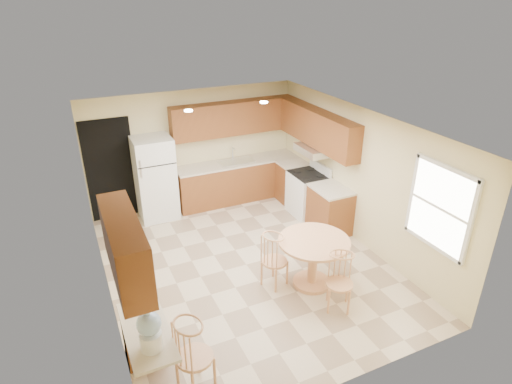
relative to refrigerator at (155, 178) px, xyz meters
name	(u,v)px	position (x,y,z in m)	size (l,w,h in m)	color
floor	(246,265)	(0.95, -2.40, -0.86)	(5.50, 5.50, 0.00)	#C9B392
ceiling	(245,125)	(0.95, -2.40, 1.64)	(4.50, 5.50, 0.02)	white
wall_back	(194,148)	(0.95, 0.35, 0.39)	(4.50, 0.02, 2.50)	beige
wall_front	(347,303)	(0.95, -5.15, 0.39)	(4.50, 0.02, 2.50)	beige
wall_left	(99,230)	(-1.30, -2.40, 0.39)	(0.02, 5.50, 2.50)	beige
wall_right	(359,177)	(3.20, -2.40, 0.39)	(0.02, 5.50, 2.50)	beige
doorway	(111,170)	(-0.80, 0.34, 0.19)	(0.90, 0.02, 2.10)	black
base_cab_back	(238,181)	(1.83, 0.05, -0.42)	(2.75, 0.60, 0.87)	brown
counter_back	(237,162)	(1.83, 0.05, 0.03)	(2.75, 0.63, 0.04)	beige
base_cab_right_a	(293,183)	(2.90, -0.54, -0.42)	(0.60, 0.59, 0.87)	brown
counter_right_a	(294,164)	(2.90, -0.54, 0.03)	(0.63, 0.59, 0.04)	beige
base_cab_right_b	(330,210)	(2.90, -2.00, -0.42)	(0.60, 0.80, 0.87)	brown
counter_right_b	(331,189)	(2.90, -2.00, 0.03)	(0.63, 0.80, 0.04)	beige
upper_cab_back	(234,118)	(1.83, 0.19, 0.99)	(2.75, 0.33, 0.70)	brown
upper_cab_right	(318,128)	(3.04, -1.19, 0.99)	(0.33, 2.42, 0.70)	brown
upper_cab_left	(125,248)	(-1.13, -4.00, 0.99)	(0.33, 1.40, 0.70)	brown
sink	(236,161)	(1.80, 0.05, 0.05)	(0.78, 0.44, 0.01)	silver
range_hood	(313,150)	(2.95, -1.22, 0.56)	(0.50, 0.76, 0.14)	silver
desk_pedestal	(144,335)	(-1.05, -3.72, -0.50)	(0.48, 0.42, 0.72)	brown
desk_top	(147,331)	(-1.05, -4.10, -0.11)	(0.50, 1.20, 0.04)	beige
window	(440,208)	(3.18, -4.25, 0.64)	(0.06, 1.12, 1.30)	white
can_light_a	(189,111)	(0.45, -1.20, 1.63)	(0.14, 0.14, 0.02)	white
can_light_b	(264,102)	(1.85, -1.20, 1.63)	(0.14, 0.14, 0.02)	white
refrigerator	(155,178)	(0.00, 0.00, 0.00)	(0.76, 0.74, 1.71)	white
stove	(308,193)	(2.88, -1.22, -0.39)	(0.65, 0.76, 1.09)	white
dining_table	(313,256)	(1.69, -3.33, -0.32)	(1.12, 1.12, 0.83)	tan
chair_table_a	(277,258)	(1.14, -3.17, -0.29)	(0.41, 0.53, 0.92)	tan
chair_table_b	(344,280)	(1.74, -4.07, -0.30)	(0.40, 0.47, 0.91)	tan
chair_desk	(196,354)	(-0.60, -4.54, -0.25)	(0.44, 0.57, 0.99)	tan
water_crock	(150,330)	(-1.05, -4.40, 0.16)	(0.27, 0.27, 0.55)	white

